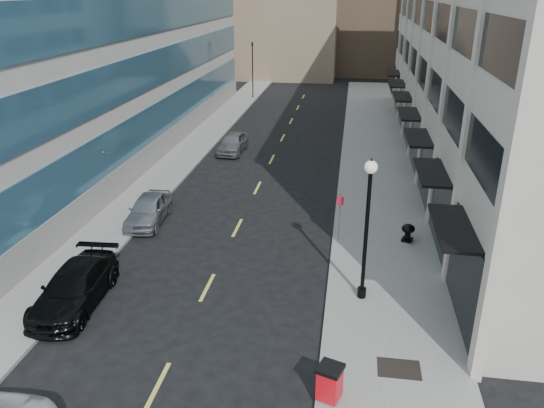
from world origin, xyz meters
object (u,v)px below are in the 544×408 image
(car_grey_sedan, at_px, (233,143))
(urn_planter, at_px, (408,231))
(traffic_signal, at_px, (252,46))
(lamppost, at_px, (367,219))
(car_black_pickup, at_px, (75,287))
(car_silver_sedan, at_px, (149,209))
(trash_bin, at_px, (330,381))
(sign_post, at_px, (340,212))

(car_grey_sedan, xyz_separation_m, urn_planter, (11.84, -13.90, -0.06))
(traffic_signal, height_order, lamppost, traffic_signal)
(car_black_pickup, relative_size, lamppost, 0.89)
(car_silver_sedan, distance_m, lamppost, 13.02)
(car_black_pickup, relative_size, urn_planter, 5.91)
(car_black_pickup, height_order, trash_bin, car_black_pickup)
(car_grey_sedan, bearing_deg, car_silver_sedan, -95.65)
(car_black_pickup, distance_m, car_silver_sedan, 8.00)
(sign_post, height_order, urn_planter, sign_post)
(traffic_signal, relative_size, urn_planter, 7.88)
(traffic_signal, bearing_deg, car_silver_sedan, -88.82)
(car_silver_sedan, distance_m, urn_planter, 13.45)
(car_black_pickup, distance_m, trash_bin, 10.91)
(lamppost, xyz_separation_m, sign_post, (-1.10, 4.69, -1.79))
(car_silver_sedan, height_order, sign_post, sign_post)
(urn_planter, bearing_deg, car_black_pickup, -150.98)
(car_silver_sedan, xyz_separation_m, urn_planter, (13.44, -0.55, -0.06))
(car_black_pickup, bearing_deg, car_silver_sedan, 86.91)
(traffic_signal, relative_size, lamppost, 1.19)
(traffic_signal, distance_m, trash_bin, 47.41)
(traffic_signal, relative_size, car_black_pickup, 1.33)
(lamppost, bearing_deg, traffic_signal, 106.57)
(urn_planter, bearing_deg, trash_bin, -105.93)
(traffic_signal, height_order, urn_planter, traffic_signal)
(car_black_pickup, height_order, car_silver_sedan, car_black_pickup)
(car_grey_sedan, height_order, lamppost, lamppost)
(trash_bin, xyz_separation_m, urn_planter, (3.24, 11.33, -0.09))
(urn_planter, bearing_deg, traffic_signal, 112.25)
(car_black_pickup, relative_size, sign_post, 2.01)
(car_black_pickup, height_order, urn_planter, car_black_pickup)
(sign_post, bearing_deg, car_silver_sedan, 164.30)
(lamppost, bearing_deg, car_silver_sedan, 151.87)
(traffic_signal, bearing_deg, lamppost, -73.43)
(trash_bin, distance_m, urn_planter, 11.79)
(car_black_pickup, height_order, lamppost, lamppost)
(car_silver_sedan, bearing_deg, lamppost, -32.03)
(car_black_pickup, bearing_deg, lamppost, 7.10)
(car_silver_sedan, bearing_deg, urn_planter, -6.22)
(car_black_pickup, xyz_separation_m, car_silver_sedan, (0.00, 8.00, -0.01))
(car_black_pickup, xyz_separation_m, lamppost, (11.20, 2.01, 2.84))
(traffic_signal, distance_m, lamppost, 41.77)
(car_silver_sedan, bearing_deg, traffic_signal, 87.28)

